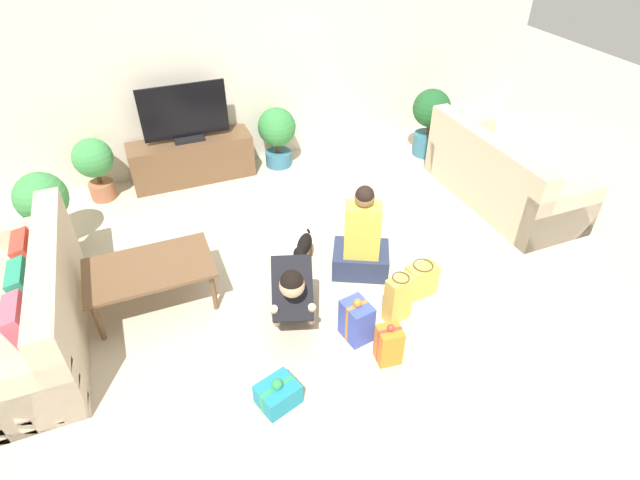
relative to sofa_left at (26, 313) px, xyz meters
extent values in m
plane|color=beige|center=(2.41, -0.23, -0.30)|extent=(16.00, 16.00, 0.00)
cube|color=beige|center=(2.41, 2.40, 1.00)|extent=(8.40, 0.06, 2.60)
cube|color=#C6B293|center=(-0.06, 0.00, -0.09)|extent=(0.86, 1.89, 0.42)
cube|color=#C6B293|center=(0.28, 0.00, 0.33)|extent=(0.20, 1.89, 0.42)
cube|color=#C6B293|center=(-0.06, 0.86, 0.00)|extent=(0.86, 0.16, 0.60)
cube|color=#C6B293|center=(-0.06, -0.86, 0.00)|extent=(0.86, 0.16, 0.60)
cube|color=red|center=(0.07, 0.41, 0.27)|extent=(0.18, 0.34, 0.32)
cube|color=#288E6B|center=(0.07, 0.00, 0.27)|extent=(0.18, 0.34, 0.32)
cube|color=#E5566B|center=(0.07, -0.41, 0.27)|extent=(0.18, 0.34, 0.32)
cube|color=#C6B293|center=(4.88, 0.33, -0.09)|extent=(0.86, 1.89, 0.42)
cube|color=#C6B293|center=(4.55, 0.33, 0.33)|extent=(0.20, 1.89, 0.42)
cube|color=#C6B293|center=(4.88, -0.53, 0.00)|extent=(0.86, 0.16, 0.60)
cube|color=#C6B293|center=(4.88, 1.19, 0.00)|extent=(0.86, 0.16, 0.60)
cube|color=#E5566B|center=(4.75, 0.02, 0.27)|extent=(0.18, 0.34, 0.32)
cube|color=#EACC4C|center=(4.75, 0.64, 0.27)|extent=(0.18, 0.34, 0.32)
cube|color=brown|center=(0.97, 0.06, 0.11)|extent=(1.06, 0.64, 0.03)
cylinder|color=brown|center=(0.50, -0.20, -0.10)|extent=(0.04, 0.04, 0.39)
cylinder|color=brown|center=(1.43, -0.20, -0.10)|extent=(0.04, 0.04, 0.39)
cylinder|color=brown|center=(0.50, 0.32, -0.10)|extent=(0.04, 0.04, 0.39)
cylinder|color=brown|center=(1.43, 0.32, -0.10)|extent=(0.04, 0.04, 0.39)
cube|color=brown|center=(1.69, 2.12, -0.04)|extent=(1.44, 0.42, 0.52)
cube|color=black|center=(1.69, 2.12, 0.25)|extent=(0.34, 0.20, 0.05)
cube|color=black|center=(1.69, 2.12, 0.58)|extent=(0.98, 0.03, 0.62)
cylinder|color=#A36042|center=(0.14, 1.29, -0.19)|extent=(0.28, 0.28, 0.22)
cylinder|color=brown|center=(0.14, 1.29, -0.01)|extent=(0.05, 0.05, 0.15)
sphere|color=#3D8E47|center=(0.14, 1.29, 0.27)|extent=(0.49, 0.49, 0.49)
cylinder|color=#A36042|center=(0.62, 2.07, -0.20)|extent=(0.28, 0.28, 0.21)
cylinder|color=brown|center=(0.62, 2.07, -0.03)|extent=(0.05, 0.05, 0.13)
sphere|color=#3D8E47|center=(0.62, 2.07, 0.22)|extent=(0.44, 0.44, 0.44)
cylinder|color=#336B84|center=(2.76, 2.07, -0.21)|extent=(0.33, 0.33, 0.18)
cylinder|color=brown|center=(2.76, 2.07, -0.05)|extent=(0.06, 0.06, 0.14)
sphere|color=#337F3D|center=(2.76, 2.07, 0.22)|extent=(0.47, 0.47, 0.47)
cylinder|color=#336B84|center=(4.68, 1.62, -0.16)|extent=(0.36, 0.36, 0.29)
cylinder|color=brown|center=(4.68, 1.62, 0.06)|extent=(0.06, 0.06, 0.14)
sphere|color=#1E5628|center=(4.68, 1.62, 0.34)|extent=(0.48, 0.48, 0.48)
cube|color=#23232D|center=(2.08, -0.40, -0.16)|extent=(0.41, 0.51, 0.28)
cube|color=black|center=(1.99, -0.68, 0.14)|extent=(0.47, 0.59, 0.48)
sphere|color=tan|center=(1.93, -0.86, 0.36)|extent=(0.19, 0.19, 0.19)
sphere|color=black|center=(1.93, -0.86, 0.40)|extent=(0.18, 0.18, 0.18)
cylinder|color=tan|center=(1.82, -0.73, -0.05)|extent=(0.15, 0.29, 0.43)
cylinder|color=tan|center=(2.10, -0.82, -0.05)|extent=(0.15, 0.29, 0.43)
cube|color=#283351|center=(2.83, -0.20, -0.18)|extent=(0.64, 0.59, 0.24)
cube|color=gold|center=(2.81, -0.26, 0.21)|extent=(0.38, 0.32, 0.53)
sphere|color=#8E6647|center=(2.81, -0.25, 0.55)|extent=(0.18, 0.18, 0.18)
sphere|color=black|center=(2.81, -0.26, 0.58)|extent=(0.16, 0.16, 0.16)
cylinder|color=#8E6647|center=(3.01, -0.13, 0.13)|extent=(0.17, 0.26, 0.06)
cylinder|color=#8E6647|center=(2.78, -0.02, 0.13)|extent=(0.17, 0.26, 0.06)
ellipsoid|color=black|center=(2.38, 0.12, -0.09)|extent=(0.28, 0.33, 0.15)
sphere|color=black|center=(2.28, -0.04, -0.06)|extent=(0.12, 0.12, 0.12)
sphere|color=olive|center=(2.25, -0.08, -0.07)|extent=(0.06, 0.06, 0.06)
cylinder|color=black|center=(2.48, 0.26, -0.06)|extent=(0.06, 0.08, 0.09)
cylinder|color=olive|center=(2.30, 0.05, -0.23)|extent=(0.03, 0.03, 0.13)
cylinder|color=olive|center=(2.36, 0.01, -0.23)|extent=(0.03, 0.03, 0.13)
cylinder|color=olive|center=(2.41, 0.22, -0.23)|extent=(0.03, 0.03, 0.13)
cylinder|color=olive|center=(2.47, 0.18, -0.23)|extent=(0.03, 0.03, 0.13)
cube|color=#3D51BC|center=(2.43, -0.95, -0.12)|extent=(0.23, 0.28, 0.35)
cube|color=orange|center=(2.43, -0.95, -0.12)|extent=(0.20, 0.06, 0.35)
sphere|color=orange|center=(2.43, -0.95, 0.08)|extent=(0.07, 0.07, 0.07)
cube|color=orange|center=(2.56, -1.26, -0.14)|extent=(0.20, 0.19, 0.33)
cube|color=red|center=(2.56, -1.26, -0.14)|extent=(0.19, 0.05, 0.33)
sphere|color=red|center=(2.56, -1.26, 0.05)|extent=(0.06, 0.06, 0.06)
cube|color=teal|center=(1.64, -1.32, -0.21)|extent=(0.34, 0.31, 0.18)
cube|color=#2D934C|center=(1.64, -1.32, -0.21)|extent=(0.28, 0.11, 0.18)
sphere|color=#2D934C|center=(1.64, -1.32, -0.09)|extent=(0.08, 0.08, 0.08)
cube|color=#E5B74C|center=(3.19, -0.70, -0.14)|extent=(0.29, 0.18, 0.31)
torus|color=#4C3823|center=(3.19, -0.70, 0.03)|extent=(0.19, 0.19, 0.01)
cube|color=#E5B74C|center=(2.84, -0.89, -0.08)|extent=(0.24, 0.17, 0.44)
torus|color=#4C3823|center=(2.84, -0.89, 0.16)|extent=(0.17, 0.17, 0.01)
camera|label=1|loc=(1.11, -3.44, 2.84)|focal=28.00mm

